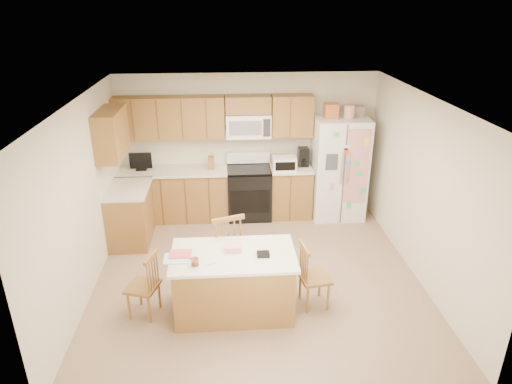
{
  "coord_description": "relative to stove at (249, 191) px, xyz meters",
  "views": [
    {
      "loc": [
        -0.41,
        -5.51,
        3.66
      ],
      "look_at": [
        0.01,
        0.35,
        1.14
      ],
      "focal_mm": 32.0,
      "sensor_mm": 36.0,
      "label": 1
    }
  ],
  "objects": [
    {
      "name": "windsor_chair_back",
      "position": [
        -0.45,
        -2.07,
        0.04
      ],
      "size": [
        0.58,
        0.56,
        1.08
      ],
      "color": "olive",
      "rests_on": "ground"
    },
    {
      "name": "windsor_chair_left",
      "position": [
        -1.44,
        -2.7,
        -0.07
      ],
      "size": [
        0.45,
        0.46,
        0.86
      ],
      "color": "olive",
      "rests_on": "ground"
    },
    {
      "name": "cabinetry",
      "position": [
        -0.98,
        -0.15,
        0.44
      ],
      "size": [
        3.36,
        1.56,
        2.15
      ],
      "color": "olive",
      "rests_on": "ground"
    },
    {
      "name": "windsor_chair_right",
      "position": [
        0.65,
        -2.66,
        -0.06
      ],
      "size": [
        0.41,
        0.43,
        0.88
      ],
      "color": "olive",
      "rests_on": "ground"
    },
    {
      "name": "ground",
      "position": [
        0.0,
        -1.94,
        -0.47
      ],
      "size": [
        4.5,
        4.5,
        0.0
      ],
      "primitive_type": "plane",
      "color": "#896D51",
      "rests_on": "ground"
    },
    {
      "name": "refrigerator",
      "position": [
        1.57,
        -0.06,
        0.45
      ],
      "size": [
        0.9,
        0.79,
        2.04
      ],
      "color": "white",
      "rests_on": "ground"
    },
    {
      "name": "stove",
      "position": [
        0.0,
        0.0,
        0.0
      ],
      "size": [
        0.76,
        0.65,
        1.13
      ],
      "color": "black",
      "rests_on": "ground"
    },
    {
      "name": "room_shell",
      "position": [
        0.0,
        -1.94,
        0.97
      ],
      "size": [
        4.6,
        4.6,
        2.52
      ],
      "color": "beige",
      "rests_on": "ground"
    },
    {
      "name": "island",
      "position": [
        -0.35,
        -2.71,
        -0.06
      ],
      "size": [
        1.57,
        0.88,
        0.91
      ],
      "color": "olive",
      "rests_on": "ground"
    }
  ]
}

